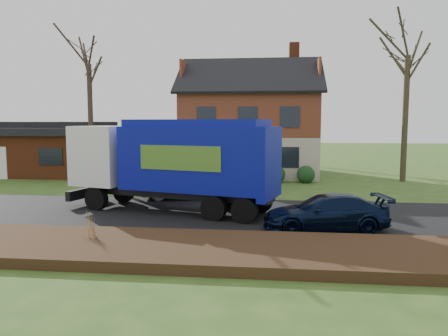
# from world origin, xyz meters

# --- Properties ---
(ground) EXTENTS (120.00, 120.00, 0.00)m
(ground) POSITION_xyz_m (0.00, 0.00, 0.00)
(ground) COLOR #2D4E1A
(ground) RESTS_ON ground
(road) EXTENTS (80.00, 7.00, 0.02)m
(road) POSITION_xyz_m (0.00, 0.00, 0.01)
(road) COLOR black
(road) RESTS_ON ground
(mulch_verge) EXTENTS (80.00, 3.50, 0.30)m
(mulch_verge) POSITION_xyz_m (0.00, -5.30, 0.15)
(mulch_verge) COLOR black
(mulch_verge) RESTS_ON ground
(main_house) EXTENTS (12.95, 8.95, 9.26)m
(main_house) POSITION_xyz_m (1.49, 13.91, 4.03)
(main_house) COLOR beige
(main_house) RESTS_ON ground
(ranch_house) EXTENTS (9.80, 8.20, 3.70)m
(ranch_house) POSITION_xyz_m (-12.00, 13.00, 1.81)
(ranch_house) COLOR brown
(ranch_house) RESTS_ON ground
(garbage_truck) EXTENTS (9.21, 4.61, 3.81)m
(garbage_truck) POSITION_xyz_m (-0.38, 0.44, 2.20)
(garbage_truck) COLOR black
(garbage_truck) RESTS_ON ground
(silver_sedan) EXTENTS (4.61, 2.35, 1.45)m
(silver_sedan) POSITION_xyz_m (-0.52, 3.48, 0.72)
(silver_sedan) COLOR #9C9EA3
(silver_sedan) RESTS_ON ground
(navy_wagon) EXTENTS (4.50, 2.43, 1.24)m
(navy_wagon) POSITION_xyz_m (5.42, -2.05, 0.62)
(navy_wagon) COLOR black
(navy_wagon) RESTS_ON ground
(tree_front_west) EXTENTS (3.29, 3.29, 9.77)m
(tree_front_west) POSITION_xyz_m (-7.07, 7.61, 8.05)
(tree_front_west) COLOR #382922
(tree_front_west) RESTS_ON ground
(tree_front_east) EXTENTS (3.97, 3.97, 11.03)m
(tree_front_east) POSITION_xyz_m (11.67, 11.06, 8.97)
(tree_front_east) COLOR #3D3524
(tree_front_east) RESTS_ON ground
(tree_back) EXTENTS (3.24, 3.24, 10.25)m
(tree_back) POSITION_xyz_m (4.05, 22.98, 8.54)
(tree_back) COLOR #3A3123
(tree_back) RESTS_ON ground
(grass_clump_mid) EXTENTS (0.32, 0.26, 0.89)m
(grass_clump_mid) POSITION_xyz_m (-1.75, -4.93, 0.75)
(grass_clump_mid) COLOR #9E7145
(grass_clump_mid) RESTS_ON mulch_verge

